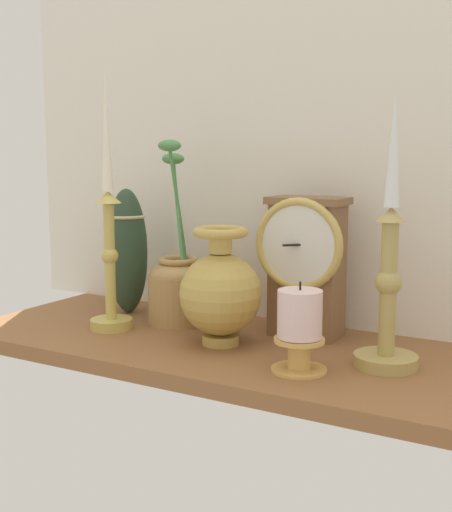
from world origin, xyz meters
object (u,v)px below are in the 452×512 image
Objects in this scene: candlestick_tall_left at (389,284)px; brass_vase_jar at (178,285)px; pillar_candle_front at (300,328)px; tall_ceramic_vase at (127,251)px; mantel_clock at (306,263)px; candlestick_tall_center at (109,240)px; brass_vase_bulbous at (221,291)px.

candlestick_tall_left is 1.19× the size of brass_vase_jar.
candlestick_tall_left is 3.04× the size of pillar_candle_front.
tall_ceramic_vase is at bearing 159.44° from pillar_candle_front.
mantel_clock is at bearing 152.27° from candlestick_tall_left.
candlestick_tall_center reaches higher than brass_vase_jar.
candlestick_tall_left is 1.63× the size of tall_ceramic_vase.
tall_ceramic_vase is (-42.42, 15.91, 5.78)cm from pillar_candle_front.
tall_ceramic_vase is at bearing -178.59° from mantel_clock.
pillar_candle_front is (-10.00, -8.17, -5.72)cm from candlestick_tall_left.
brass_vase_jar reaches higher than mantel_clock.
mantel_clock is 1.24× the size of brass_vase_bulbous.
candlestick_tall_center is 2.36× the size of brass_vase_bulbous.
tall_ceramic_vase is (-12.86, 1.96, 5.06)cm from brass_vase_jar.
candlestick_tall_center is 3.48× the size of pillar_candle_front.
brass_vase_jar is at bearing -173.00° from mantel_clock.
pillar_candle_front is (29.57, -13.95, -0.72)cm from brass_vase_jar.
mantel_clock is at bearing 21.34° from candlestick_tall_center.
brass_vase_jar is at bearing -8.66° from tall_ceramic_vase.
candlestick_tall_center is 14.89cm from brass_vase_jar.
candlestick_tall_center is at bearing -176.52° from brass_vase_bulbous.
mantel_clock is 19.03cm from pillar_candle_front.
candlestick_tall_left is 14.12cm from pillar_candle_front.
candlestick_tall_center reaches higher than mantel_clock.
brass_vase_bulbous reaches higher than pillar_candle_front.
candlestick_tall_center is (-30.97, -12.10, 3.15)cm from mantel_clock.
tall_ceramic_vase is at bearing 171.34° from brass_vase_jar.
brass_vase_jar is (-39.56, 5.78, -5.00)cm from candlestick_tall_left.
tall_ceramic_vase is at bearing 171.60° from candlestick_tall_left.
candlestick_tall_center is at bearing -158.66° from mantel_clock.
mantel_clock is 0.99× the size of tall_ceramic_vase.
brass_vase_jar is (-23.16, -2.84, -5.51)cm from mantel_clock.
brass_vase_jar is 32.70cm from pillar_candle_front.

